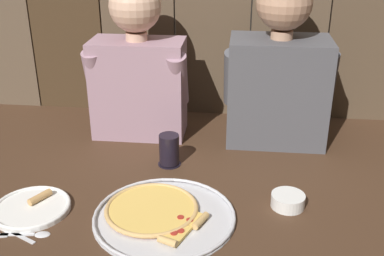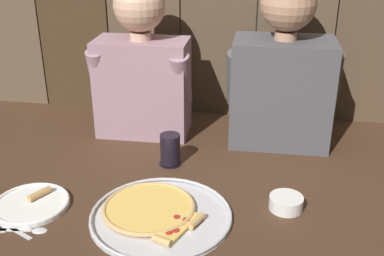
{
  "view_description": "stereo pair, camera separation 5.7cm",
  "coord_description": "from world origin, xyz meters",
  "px_view_note": "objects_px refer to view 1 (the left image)",
  "views": [
    {
      "loc": [
        0.13,
        -1.28,
        0.81
      ],
      "look_at": [
        -0.02,
        0.1,
        0.18
      ],
      "focal_mm": 44.34,
      "sensor_mm": 36.0,
      "label": 1
    },
    {
      "loc": [
        0.18,
        -1.28,
        0.81
      ],
      "look_at": [
        -0.02,
        0.1,
        0.18
      ],
      "focal_mm": 44.34,
      "sensor_mm": 36.0,
      "label": 2
    }
  ],
  "objects_px": {
    "pizza_tray": "(160,214)",
    "dipping_bowl": "(288,200)",
    "dinner_plate": "(32,207)",
    "drinking_glass": "(169,150)",
    "diner_right": "(279,66)",
    "diner_left": "(138,62)"
  },
  "relations": [
    {
      "from": "pizza_tray",
      "to": "dipping_bowl",
      "type": "bearing_deg",
      "value": 14.11
    },
    {
      "from": "pizza_tray",
      "to": "dinner_plate",
      "type": "distance_m",
      "value": 0.39
    },
    {
      "from": "pizza_tray",
      "to": "dipping_bowl",
      "type": "xyz_separation_m",
      "value": [
        0.38,
        0.09,
        0.01
      ]
    },
    {
      "from": "drinking_glass",
      "to": "dinner_plate",
      "type": "bearing_deg",
      "value": -138.3
    },
    {
      "from": "dipping_bowl",
      "to": "diner_right",
      "type": "distance_m",
      "value": 0.55
    },
    {
      "from": "dinner_plate",
      "to": "diner_left",
      "type": "distance_m",
      "value": 0.68
    },
    {
      "from": "dipping_bowl",
      "to": "diner_right",
      "type": "relative_size",
      "value": 0.16
    },
    {
      "from": "drinking_glass",
      "to": "dipping_bowl",
      "type": "bearing_deg",
      "value": -29.37
    },
    {
      "from": "dinner_plate",
      "to": "dipping_bowl",
      "type": "relative_size",
      "value": 2.25
    },
    {
      "from": "dipping_bowl",
      "to": "drinking_glass",
      "type": "bearing_deg",
      "value": 150.63
    },
    {
      "from": "pizza_tray",
      "to": "diner_left",
      "type": "distance_m",
      "value": 0.66
    },
    {
      "from": "dinner_plate",
      "to": "drinking_glass",
      "type": "xyz_separation_m",
      "value": [
        0.37,
        0.33,
        0.05
      ]
    },
    {
      "from": "dinner_plate",
      "to": "dipping_bowl",
      "type": "bearing_deg",
      "value": 7.72
    },
    {
      "from": "drinking_glass",
      "to": "pizza_tray",
      "type": "bearing_deg",
      "value": -86.26
    },
    {
      "from": "dinner_plate",
      "to": "drinking_glass",
      "type": "height_order",
      "value": "drinking_glass"
    },
    {
      "from": "dinner_plate",
      "to": "dipping_bowl",
      "type": "xyz_separation_m",
      "value": [
        0.76,
        0.1,
        0.01
      ]
    },
    {
      "from": "diner_left",
      "to": "diner_right",
      "type": "relative_size",
      "value": 0.96
    },
    {
      "from": "diner_right",
      "to": "dinner_plate",
      "type": "bearing_deg",
      "value": -142.25
    },
    {
      "from": "dipping_bowl",
      "to": "diner_left",
      "type": "bearing_deg",
      "value": 139.36
    },
    {
      "from": "dipping_bowl",
      "to": "pizza_tray",
      "type": "bearing_deg",
      "value": -165.89
    },
    {
      "from": "drinking_glass",
      "to": "diner_right",
      "type": "height_order",
      "value": "diner_right"
    },
    {
      "from": "dipping_bowl",
      "to": "diner_left",
      "type": "distance_m",
      "value": 0.78
    }
  ]
}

